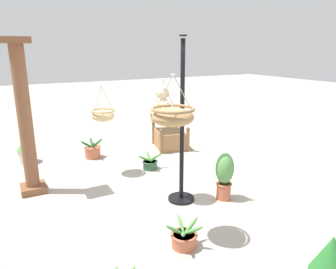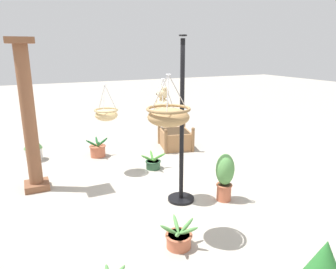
% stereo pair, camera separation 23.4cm
% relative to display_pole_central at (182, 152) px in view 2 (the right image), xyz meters
% --- Properties ---
extents(ground_plane, '(40.00, 40.00, 0.00)m').
position_rel_display_pole_central_xyz_m(ground_plane, '(0.18, 0.10, -0.85)').
color(ground_plane, '#A8A093').
extents(display_pole_central, '(0.44, 0.44, 2.65)m').
position_rel_display_pole_central_xyz_m(display_pole_central, '(0.00, 0.00, 0.00)').
color(display_pole_central, black).
rests_on(display_pole_central, ground).
extents(hanging_basket_with_teddy, '(0.45, 0.45, 0.70)m').
position_rel_display_pole_central_xyz_m(hanging_basket_with_teddy, '(0.15, 0.25, 0.58)').
color(hanging_basket_with_teddy, tan).
extents(teddy_bear, '(0.33, 0.29, 0.48)m').
position_rel_display_pole_central_xyz_m(teddy_bear, '(0.15, 0.27, 0.78)').
color(teddy_bear, '#D1B789').
extents(hanging_basket_left_high, '(0.54, 0.54, 0.63)m').
position_rel_display_pole_central_xyz_m(hanging_basket_left_high, '(-0.86, 0.64, 0.82)').
color(hanging_basket_left_high, '#A37F51').
extents(hanging_basket_right_low, '(0.46, 0.46, 0.70)m').
position_rel_display_pole_central_xyz_m(hanging_basket_right_low, '(1.70, 0.77, 0.37)').
color(hanging_basket_right_low, tan).
extents(greenhouse_pillar_left, '(0.44, 0.44, 2.63)m').
position_rel_display_pole_central_xyz_m(greenhouse_pillar_left, '(1.50, 2.16, 0.42)').
color(greenhouse_pillar_left, brown).
rests_on(greenhouse_pillar_left, ground).
extents(wooden_planter_box, '(1.07, 0.94, 0.62)m').
position_rel_display_pole_central_xyz_m(wooden_planter_box, '(2.62, -1.20, -0.60)').
color(wooden_planter_box, '#9E7047').
rests_on(wooden_planter_box, ground).
extents(potted_plant_fern_front, '(0.40, 0.40, 0.60)m').
position_rel_display_pole_central_xyz_m(potted_plant_fern_front, '(3.14, 2.13, -0.54)').
color(potted_plant_fern_front, beige).
rests_on(potted_plant_fern_front, ground).
extents(potted_plant_flowering_red, '(0.30, 0.30, 0.81)m').
position_rel_display_pole_central_xyz_m(potted_plant_flowering_red, '(-0.31, -0.65, -0.41)').
color(potted_plant_flowering_red, '#BC6042').
rests_on(potted_plant_flowering_red, ground).
extents(potted_plant_tall_leafy, '(0.55, 0.54, 0.45)m').
position_rel_display_pole_central_xyz_m(potted_plant_tall_leafy, '(2.77, 0.76, -0.68)').
color(potted_plant_tall_leafy, '#BC6042').
rests_on(potted_plant_tall_leafy, ground).
extents(potted_plant_bushy_green, '(0.52, 0.55, 0.35)m').
position_rel_display_pole_central_xyz_m(potted_plant_bushy_green, '(1.50, -0.12, -0.72)').
color(potted_plant_bushy_green, '#2D5638').
rests_on(potted_plant_bushy_green, ground).
extents(potted_plant_small_succulent, '(0.49, 0.50, 0.35)m').
position_rel_display_pole_central_xyz_m(potted_plant_small_succulent, '(-1.12, 0.62, -0.72)').
color(potted_plant_small_succulent, '#BC6042').
rests_on(potted_plant_small_succulent, ground).
extents(potted_plant_conical_shrub, '(0.40, 0.40, 0.63)m').
position_rel_display_pole_central_xyz_m(potted_plant_conical_shrub, '(-2.46, -0.33, -0.53)').
color(potted_plant_conical_shrub, '#2D5638').
rests_on(potted_plant_conical_shrub, ground).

